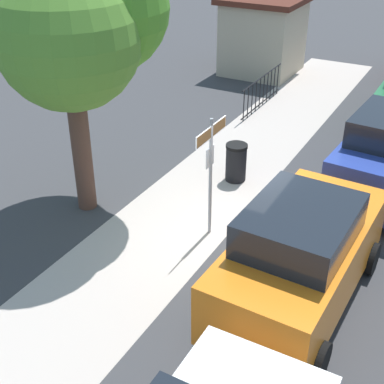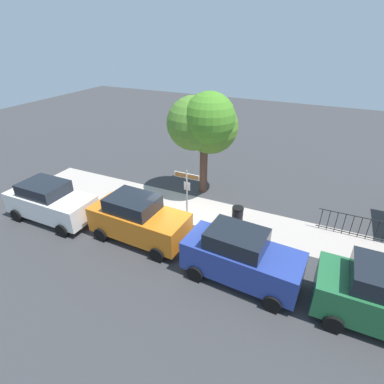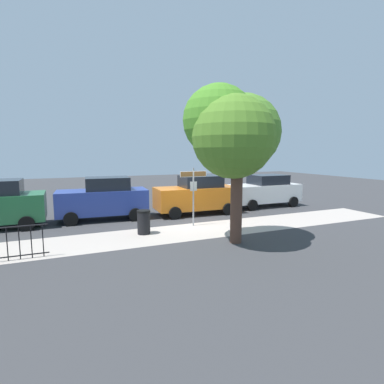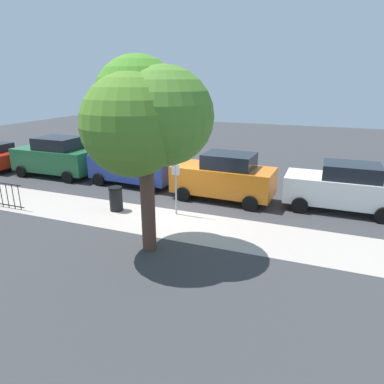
# 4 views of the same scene
# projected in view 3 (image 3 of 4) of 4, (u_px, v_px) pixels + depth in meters

# --- Properties ---
(ground_plane) EXTENTS (60.00, 60.00, 0.00)m
(ground_plane) POSITION_uv_depth(u_px,v_px,m) (189.00, 224.00, 14.11)
(ground_plane) COLOR #38383A
(sidewalk_strip) EXTENTS (24.00, 2.60, 0.00)m
(sidewalk_strip) POSITION_uv_depth(u_px,v_px,m) (156.00, 235.00, 12.14)
(sidewalk_strip) COLOR #B1A399
(sidewalk_strip) RESTS_ON ground_plane
(street_sign) EXTENTS (1.26, 0.07, 2.63)m
(street_sign) POSITION_uv_depth(u_px,v_px,m) (193.00, 186.00, 13.51)
(street_sign) COLOR #9EA0A5
(street_sign) RESTS_ON ground_plane
(shade_tree) EXTENTS (3.64, 3.49, 5.76)m
(shade_tree) POSITION_uv_depth(u_px,v_px,m) (233.00, 131.00, 10.81)
(shade_tree) COLOR brown
(shade_tree) RESTS_ON ground_plane
(car_white) EXTENTS (4.38, 2.05, 1.94)m
(car_white) POSITION_uv_depth(u_px,v_px,m) (265.00, 191.00, 18.55)
(car_white) COLOR white
(car_white) RESTS_ON ground_plane
(car_orange) EXTENTS (4.42, 2.18, 2.08)m
(car_orange) POSITION_uv_depth(u_px,v_px,m) (197.00, 195.00, 16.25)
(car_orange) COLOR orange
(car_orange) RESTS_ON ground_plane
(car_blue) EXTENTS (4.39, 2.19, 2.11)m
(car_blue) POSITION_uv_depth(u_px,v_px,m) (104.00, 199.00, 14.84)
(car_blue) COLOR #273B91
(car_blue) RESTS_ON ground_plane
(trash_bin) EXTENTS (0.55, 0.55, 0.98)m
(trash_bin) POSITION_uv_depth(u_px,v_px,m) (144.00, 222.00, 12.29)
(trash_bin) COLOR black
(trash_bin) RESTS_ON ground_plane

